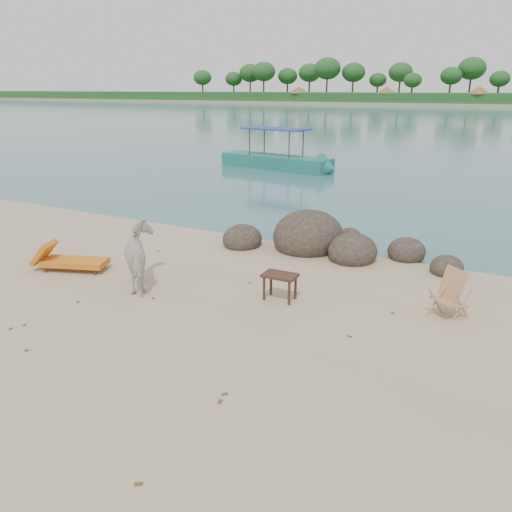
{
  "coord_description": "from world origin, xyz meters",
  "views": [
    {
      "loc": [
        5.27,
        -6.45,
        4.23
      ],
      "look_at": [
        0.74,
        2.0,
        1.0
      ],
      "focal_mm": 35.0,
      "sensor_mm": 36.0,
      "label": 1
    }
  ],
  "objects_px": {
    "side_table": "(280,288)",
    "deck_chair": "(450,296)",
    "boat_near": "(276,135)",
    "boulders": "(319,241)",
    "lounge_chair": "(75,260)",
    "cow": "(142,257)"
  },
  "relations": [
    {
      "from": "cow",
      "to": "side_table",
      "type": "xyz_separation_m",
      "value": [
        3.05,
        0.7,
        -0.41
      ]
    },
    {
      "from": "boulders",
      "to": "cow",
      "type": "bearing_deg",
      "value": -120.4
    },
    {
      "from": "boulders",
      "to": "deck_chair",
      "type": "bearing_deg",
      "value": -36.77
    },
    {
      "from": "side_table",
      "to": "boat_near",
      "type": "relative_size",
      "value": 0.1
    },
    {
      "from": "boat_near",
      "to": "deck_chair",
      "type": "bearing_deg",
      "value": -45.83
    },
    {
      "from": "side_table",
      "to": "lounge_chair",
      "type": "xyz_separation_m",
      "value": [
        -5.17,
        -0.72,
        0.01
      ]
    },
    {
      "from": "boat_near",
      "to": "cow",
      "type": "bearing_deg",
      "value": -65.09
    },
    {
      "from": "boulders",
      "to": "side_table",
      "type": "distance_m",
      "value": 3.64
    },
    {
      "from": "cow",
      "to": "boat_near",
      "type": "height_order",
      "value": "boat_near"
    },
    {
      "from": "lounge_chair",
      "to": "boulders",
      "type": "bearing_deg",
      "value": 22.62
    },
    {
      "from": "boulders",
      "to": "deck_chair",
      "type": "distance_m",
      "value": 4.68
    },
    {
      "from": "lounge_chair",
      "to": "boat_near",
      "type": "height_order",
      "value": "boat_near"
    },
    {
      "from": "boulders",
      "to": "boat_near",
      "type": "relative_size",
      "value": 0.86
    },
    {
      "from": "boat_near",
      "to": "side_table",
      "type": "bearing_deg",
      "value": -55.39
    },
    {
      "from": "side_table",
      "to": "boulders",
      "type": "bearing_deg",
      "value": 96.79
    },
    {
      "from": "boat_near",
      "to": "boulders",
      "type": "bearing_deg",
      "value": -51.13
    },
    {
      "from": "side_table",
      "to": "boat_near",
      "type": "height_order",
      "value": "boat_near"
    },
    {
      "from": "boulders",
      "to": "side_table",
      "type": "height_order",
      "value": "boulders"
    },
    {
      "from": "side_table",
      "to": "deck_chair",
      "type": "distance_m",
      "value": 3.32
    },
    {
      "from": "lounge_chair",
      "to": "side_table",
      "type": "bearing_deg",
      "value": -12.4
    },
    {
      "from": "boulders",
      "to": "cow",
      "type": "distance_m",
      "value": 5.0
    },
    {
      "from": "lounge_chair",
      "to": "boat_near",
      "type": "distance_m",
      "value": 17.65
    }
  ]
}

